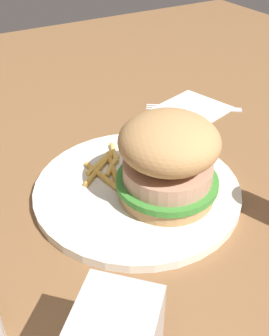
{
  "coord_description": "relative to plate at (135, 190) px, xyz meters",
  "views": [
    {
      "loc": [
        0.21,
        0.33,
        0.34
      ],
      "look_at": [
        0.0,
        -0.02,
        0.04
      ],
      "focal_mm": 42.7,
      "sensor_mm": 36.0,
      "label": 1
    }
  ],
  "objects": [
    {
      "name": "sandwich",
      "position": [
        -0.03,
        0.03,
        0.06
      ],
      "size": [
        0.13,
        0.13,
        0.11
      ],
      "color": "tan",
      "rests_on": "plate"
    },
    {
      "name": "fork",
      "position": [
        -0.22,
        -0.16,
        -0.0
      ],
      "size": [
        0.15,
        0.11,
        0.0
      ],
      "color": "silver",
      "rests_on": "napkin"
    },
    {
      "name": "plate",
      "position": [
        0.0,
        0.0,
        0.0
      ],
      "size": [
        0.27,
        0.27,
        0.01
      ],
      "primitive_type": "cylinder",
      "color": "silver",
      "rests_on": "ground_plane"
    },
    {
      "name": "ground_plane",
      "position": [
        -0.0,
        0.02,
        -0.01
      ],
      "size": [
        1.6,
        1.6,
        0.0
      ],
      "primitive_type": "plane",
      "color": "brown"
    },
    {
      "name": "fries_pile",
      "position": [
        0.01,
        -0.05,
        0.01
      ],
      "size": [
        0.08,
        0.1,
        0.01
      ],
      "color": "gold",
      "rests_on": "plate"
    },
    {
      "name": "napkin",
      "position": [
        -0.22,
        -0.16,
        -0.01
      ],
      "size": [
        0.14,
        0.14,
        0.0
      ],
      "primitive_type": "cube",
      "rotation": [
        0.0,
        0.0,
        0.27
      ],
      "color": "white",
      "rests_on": "ground_plane"
    }
  ]
}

